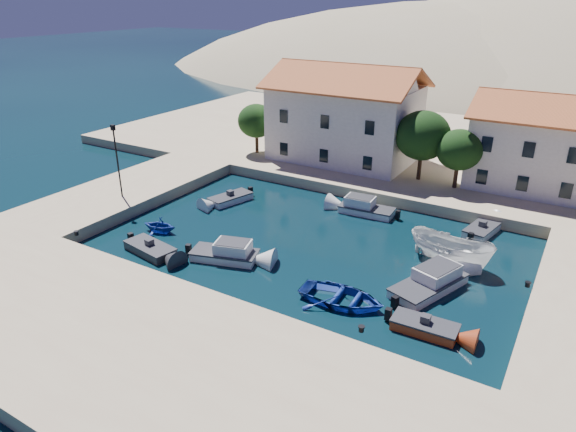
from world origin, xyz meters
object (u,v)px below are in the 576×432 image
Objects in this scene: boat_east at (449,263)px; building_left at (345,112)px; lamppost at (116,154)px; building_mid at (535,140)px; rowboat_south at (341,303)px; cabin_cruiser_south at (225,253)px; cabin_cruiser_east at (429,283)px.

building_left is at bearing 54.34° from boat_east.
building_left is 2.36× the size of lamppost.
building_left is at bearing 60.10° from lamppost.
building_mid reaches higher than lamppost.
cabin_cruiser_south is at bearing 80.86° from rowboat_south.
building_left is 18.04m from building_mid.
boat_east reaches higher than rowboat_south.
boat_east is at bearing -31.24° from rowboat_south.
cabin_cruiser_south is 0.96× the size of rowboat_south.
cabin_cruiser_south is at bearing 123.71° from cabin_cruiser_east.
building_mid is 21.47m from cabin_cruiser_east.
cabin_cruiser_east is at bearing 0.49° from lamppost.
lamppost is 27.18m from cabin_cruiser_east.
boat_east is (-2.47, -16.56, -5.22)m from building_mid.
building_left reaches higher than boat_east.
lamppost is 1.20× the size of rowboat_south.
boat_east is at bearing 17.21° from cabin_cruiser_east.
rowboat_south is at bearing 162.54° from boat_east.
cabin_cruiser_south reaches higher than rowboat_south.
cabin_cruiser_east is 1.00× the size of boat_east.
cabin_cruiser_south is at bearing -123.68° from building_mid.
building_mid is 2.10× the size of cabin_cruiser_south.
cabin_cruiser_east reaches higher than rowboat_south.
cabin_cruiser_east is (15.34, -19.77, -5.46)m from building_left.
cabin_cruiser_south is 0.84× the size of cabin_cruiser_east.
rowboat_south is (9.38, -0.78, -0.48)m from cabin_cruiser_south.
lamppost is 27.80m from boat_east.
rowboat_south is 0.88× the size of cabin_cruiser_east.
boat_east is at bearing 9.33° from lamppost.
rowboat_south is at bearing -105.04° from building_mid.
building_left is 2.47× the size of boat_east.
lamppost reaches higher than cabin_cruiser_south.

